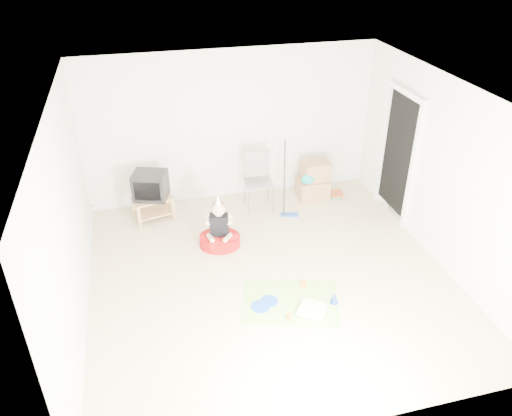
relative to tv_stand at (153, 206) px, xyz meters
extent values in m
plane|color=beige|center=(1.46, -1.98, -0.24)|extent=(5.00, 5.00, 0.00)
cube|color=black|center=(3.94, -0.78, 0.79)|extent=(0.02, 0.90, 2.05)
cube|color=#AB7E4D|center=(0.00, 0.00, 0.14)|extent=(0.70, 0.53, 0.03)
cube|color=#AB7E4D|center=(0.00, 0.00, -0.12)|extent=(0.70, 0.53, 0.03)
cube|color=#AB7E4D|center=(-0.24, -0.23, -0.04)|extent=(0.06, 0.06, 0.40)
cube|color=#AB7E4D|center=(0.32, -0.10, -0.04)|extent=(0.06, 0.06, 0.40)
cube|color=#AB7E4D|center=(-0.32, 0.10, -0.04)|extent=(0.06, 0.06, 0.40)
cube|color=#AB7E4D|center=(0.24, 0.23, -0.04)|extent=(0.06, 0.06, 0.40)
cube|color=black|center=(0.00, 0.00, 0.38)|extent=(0.63, 0.57, 0.45)
cube|color=gray|center=(1.78, -0.11, 0.25)|extent=(0.49, 0.47, 0.03)
cylinder|color=gray|center=(1.57, -0.09, 0.27)|extent=(0.02, 0.02, 1.01)
cylinder|color=gray|center=(1.99, -0.12, 0.27)|extent=(0.02, 0.02, 1.01)
cube|color=#AD7C53|center=(2.82, 0.02, -0.06)|extent=(0.55, 0.42, 0.35)
cube|color=#AD7C53|center=(2.87, 0.05, 0.28)|extent=(0.47, 0.38, 0.33)
ellipsoid|color=#0D9895|center=(2.66, -0.10, 0.20)|extent=(0.23, 0.16, 0.19)
cube|color=#224FAC|center=(2.22, -0.49, -0.22)|extent=(0.32, 0.19, 0.03)
cylinder|color=black|center=(2.22, -0.49, 0.39)|extent=(0.13, 0.40, 1.20)
cube|color=#22663F|center=(3.26, -0.03, -0.22)|extent=(0.31, 0.35, 0.03)
cube|color=#C05729|center=(3.26, -0.03, -0.19)|extent=(0.27, 0.32, 0.03)
cylinder|color=#B21210|center=(0.92, -1.06, -0.15)|extent=(0.75, 0.75, 0.17)
cube|color=black|center=(0.92, -1.06, 0.12)|extent=(0.31, 0.22, 0.38)
sphere|color=#D1B08B|center=(0.92, -1.06, 0.41)|extent=(0.24, 0.24, 0.20)
cone|color=white|center=(0.92, -1.06, 0.58)|extent=(0.10, 0.10, 0.15)
cube|color=#FF35A1|center=(1.58, -2.57, -0.24)|extent=(1.47, 1.25, 0.01)
cube|color=white|center=(1.78, -2.86, -0.19)|extent=(0.43, 0.42, 0.09)
cube|color=green|center=(1.78, -2.86, -0.23)|extent=(0.43, 0.42, 0.01)
cylinder|color=beige|center=(1.65, -2.83, -0.11)|extent=(0.01, 0.01, 0.07)
cylinder|color=beige|center=(1.69, -2.86, -0.11)|extent=(0.01, 0.01, 0.07)
cylinder|color=beige|center=(1.73, -2.88, -0.11)|extent=(0.01, 0.01, 0.07)
cylinder|color=beige|center=(1.76, -2.91, -0.11)|extent=(0.01, 0.01, 0.07)
cylinder|color=beige|center=(1.80, -2.94, -0.11)|extent=(0.01, 0.01, 0.07)
cylinder|color=beige|center=(1.84, -2.97, -0.11)|extent=(0.01, 0.01, 0.07)
cylinder|color=beige|center=(1.71, -2.74, -0.11)|extent=(0.01, 0.01, 0.07)
cylinder|color=beige|center=(1.75, -2.77, -0.11)|extent=(0.01, 0.01, 0.07)
cylinder|color=beige|center=(1.79, -2.80, -0.11)|extent=(0.01, 0.01, 0.07)
cylinder|color=beige|center=(1.83, -2.83, -0.11)|extent=(0.01, 0.01, 0.07)
cylinder|color=beige|center=(1.87, -2.85, -0.11)|extent=(0.01, 0.01, 0.07)
cylinder|color=beige|center=(1.90, -2.88, -0.11)|extent=(0.01, 0.01, 0.07)
cylinder|color=#1647B5|center=(1.31, -2.50, -0.23)|extent=(0.23, 0.23, 0.01)
cylinder|color=#1647B5|center=(1.17, -2.58, -0.23)|extent=(0.26, 0.26, 0.01)
cylinder|color=orange|center=(1.84, -2.32, -0.19)|extent=(0.10, 0.10, 0.08)
cylinder|color=orange|center=(1.46, -2.89, -0.20)|extent=(0.07, 0.07, 0.07)
cone|color=#1A41B9|center=(2.13, -2.73, -0.15)|extent=(0.13, 0.13, 0.16)
camera|label=1|loc=(-0.10, -7.32, 4.18)|focal=35.00mm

